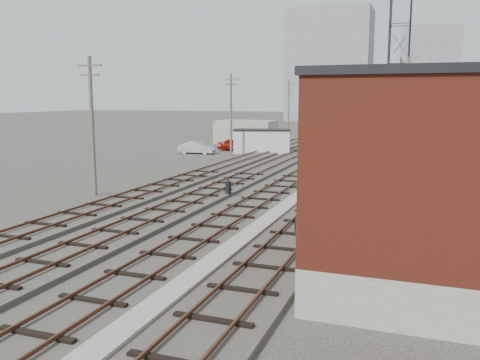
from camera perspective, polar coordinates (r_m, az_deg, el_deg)
The scene contains 23 objects.
ground at distance 68.45m, azimuth 13.45°, elevation 3.63°, with size 320.00×320.00×0.00m, color #282621.
track_right at distance 47.42m, azimuth 13.46°, elevation 1.38°, with size 3.20×90.00×0.39m.
track_mid_right at distance 48.03m, azimuth 8.72°, elevation 1.62°, with size 3.20×90.00×0.39m.
track_mid_left at distance 48.96m, azimuth 4.12°, elevation 1.85°, with size 3.20×90.00×0.39m.
track_left at distance 50.20m, azimuth -0.27°, elevation 2.05°, with size 3.20×90.00×0.39m.
platform_curb at distance 23.73m, azimuth 1.41°, elevation -6.03°, with size 0.90×28.00×0.26m, color gray.
brick_building at distance 19.89m, azimuth 18.98°, elevation 0.79°, with size 6.54×12.20×7.22m.
lattice_tower at distance 42.78m, azimuth 17.25°, elevation 10.33°, with size 1.60×1.60×15.00m.
utility_pole_left_a at distance 34.38m, azimuth -16.26°, elevation 6.23°, with size 1.80×0.24×9.00m.
utility_pole_left_b at distance 56.50m, azimuth -1.02°, elevation 7.63°, with size 1.80×0.24×9.00m.
utility_pole_left_c at distance 80.32m, azimuth 5.47°, elevation 8.06°, with size 1.80×0.24×9.00m.
utility_pole_right_a at distance 35.76m, azimuth 18.06°, elevation 6.25°, with size 1.80×0.24×9.00m.
utility_pole_right_b at distance 65.73m, azimuth 19.08°, elevation 7.35°, with size 1.80×0.24×9.00m.
apartment_left at distance 145.27m, azimuth 10.03°, elevation 12.50°, with size 22.00×14.00×30.00m, color gray.
apartment_right at distance 157.84m, azimuth 20.51°, elevation 11.06°, with size 16.00×12.00×26.00m, color gray.
shed_left at distance 71.92m, azimuth 0.69°, elevation 5.42°, with size 8.00×5.00×3.20m, color gray.
shed_right at distance 77.83m, azimuth 21.00°, elevation 5.40°, with size 6.00×6.00×4.00m, color gray.
signal_mast at distance 20.81m, azimuth 8.35°, elevation -1.38°, with size 0.40×0.42×4.32m.
switch_stand at distance 32.96m, azimuth -1.34°, elevation -0.92°, with size 0.34×0.34×1.20m.
site_trailer at distance 59.14m, azimuth 2.50°, elevation 4.40°, with size 7.09×4.36×2.78m.
car_red at distance 61.87m, azimuth -0.56°, elevation 3.99°, with size 1.71×4.24×1.44m, color maroon.
car_silver at distance 58.59m, azimuth -4.86°, elevation 3.64°, with size 1.48×4.23×1.39m, color #B8BAC0.
car_grey at distance 60.73m, azimuth 0.71°, elevation 3.77°, with size 1.66×4.09×1.19m, color slate.
Camera 1 is at (7.80, -7.70, 6.38)m, focal length 38.00 mm.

